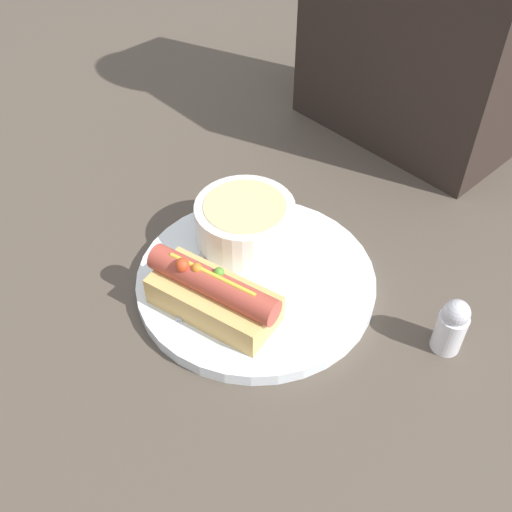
{
  "coord_description": "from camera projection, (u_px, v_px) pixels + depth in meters",
  "views": [
    {
      "loc": [
        0.35,
        -0.33,
        0.53
      ],
      "look_at": [
        0.0,
        0.0,
        0.05
      ],
      "focal_mm": 42.0,
      "sensor_mm": 36.0,
      "label": 1
    }
  ],
  "objects": [
    {
      "name": "hot_dog",
      "position": [
        213.0,
        294.0,
        0.65
      ],
      "size": [
        0.16,
        0.1,
        0.07
      ],
      "rotation": [
        0.0,
        0.0,
        0.25
      ],
      "color": "#DBAD60",
      "rests_on": "dinner_plate"
    },
    {
      "name": "dinner_plate",
      "position": [
        256.0,
        280.0,
        0.71
      ],
      "size": [
        0.28,
        0.28,
        0.02
      ],
      "color": "white",
      "rests_on": "ground_plane"
    },
    {
      "name": "spoon",
      "position": [
        208.0,
        239.0,
        0.74
      ],
      "size": [
        0.12,
        0.15,
        0.01
      ],
      "rotation": [
        0.0,
        0.0,
        2.2
      ],
      "color": "#B7B7BC",
      "rests_on": "dinner_plate"
    },
    {
      "name": "ground_plane",
      "position": [
        256.0,
        285.0,
        0.71
      ],
      "size": [
        4.0,
        4.0,
        0.0
      ],
      "primitive_type": "plane",
      "color": "#4C4238"
    },
    {
      "name": "salt_shaker",
      "position": [
        452.0,
        326.0,
        0.63
      ],
      "size": [
        0.03,
        0.03,
        0.07
      ],
      "color": "silver",
      "rests_on": "ground_plane"
    },
    {
      "name": "soup_bowl",
      "position": [
        245.0,
        221.0,
        0.73
      ],
      "size": [
        0.12,
        0.12,
        0.05
      ],
      "color": "silver",
      "rests_on": "dinner_plate"
    }
  ]
}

